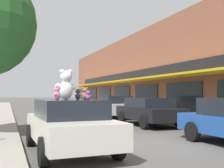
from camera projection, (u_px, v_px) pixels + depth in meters
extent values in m
plane|color=#514F4C|center=(146.00, 144.00, 9.26)|extent=(260.00, 260.00, 0.00)
cube|color=brown|center=(201.00, 75.00, 27.59)|extent=(14.70, 40.68, 7.06)
cube|color=gold|center=(124.00, 81.00, 24.72)|extent=(1.63, 34.17, 0.12)
cube|color=black|center=(132.00, 75.00, 25.00)|extent=(0.08, 32.54, 0.70)
cube|color=black|center=(183.00, 98.00, 17.79)|extent=(0.06, 3.86, 2.00)
cube|color=black|center=(146.00, 97.00, 22.56)|extent=(0.06, 3.86, 2.00)
cube|color=black|center=(122.00, 97.00, 27.32)|extent=(0.06, 3.86, 2.00)
cube|color=black|center=(105.00, 96.00, 32.08)|extent=(0.06, 3.86, 2.00)
cube|color=black|center=(92.00, 96.00, 36.84)|extent=(0.06, 3.86, 2.00)
cube|color=black|center=(82.00, 96.00, 41.60)|extent=(0.06, 3.86, 2.00)
cube|color=beige|center=(69.00, 129.00, 8.03)|extent=(2.02, 4.52, 0.64)
cube|color=black|center=(69.00, 109.00, 8.05)|extent=(1.73, 2.51, 0.51)
cylinder|color=black|center=(30.00, 135.00, 8.95)|extent=(0.22, 0.70, 0.69)
cylinder|color=black|center=(86.00, 132.00, 9.65)|extent=(0.22, 0.70, 0.69)
cylinder|color=black|center=(43.00, 152.00, 6.39)|extent=(0.22, 0.70, 0.69)
cylinder|color=black|center=(118.00, 146.00, 7.09)|extent=(0.22, 0.70, 0.69)
ellipsoid|color=white|center=(66.00, 90.00, 8.34)|extent=(0.48, 0.43, 0.55)
sphere|color=white|center=(66.00, 76.00, 8.36)|extent=(0.41, 0.41, 0.35)
sphere|color=white|center=(70.00, 72.00, 8.43)|extent=(0.17, 0.17, 0.15)
sphere|color=white|center=(62.00, 72.00, 8.30)|extent=(0.17, 0.17, 0.15)
sphere|color=white|center=(64.00, 77.00, 8.48)|extent=(0.16, 0.16, 0.13)
sphere|color=white|center=(73.00, 87.00, 8.49)|extent=(0.24, 0.24, 0.20)
sphere|color=white|center=(58.00, 87.00, 8.26)|extent=(0.24, 0.24, 0.20)
ellipsoid|color=red|center=(88.00, 97.00, 8.22)|extent=(0.15, 0.14, 0.17)
sphere|color=red|center=(88.00, 93.00, 8.22)|extent=(0.13, 0.13, 0.11)
sphere|color=red|center=(89.00, 91.00, 8.25)|extent=(0.05, 0.05, 0.04)
sphere|color=red|center=(86.00, 91.00, 8.20)|extent=(0.05, 0.05, 0.04)
sphere|color=#FF4741|center=(87.00, 93.00, 8.26)|extent=(0.05, 0.05, 0.04)
sphere|color=red|center=(89.00, 96.00, 8.27)|extent=(0.07, 0.07, 0.06)
sphere|color=red|center=(85.00, 96.00, 8.19)|extent=(0.07, 0.07, 0.06)
ellipsoid|color=pink|center=(57.00, 96.00, 6.93)|extent=(0.21, 0.23, 0.23)
sphere|color=pink|center=(57.00, 89.00, 6.94)|extent=(0.20, 0.20, 0.15)
sphere|color=pink|center=(58.00, 87.00, 7.00)|extent=(0.08, 0.08, 0.06)
sphere|color=pink|center=(57.00, 87.00, 6.89)|extent=(0.08, 0.08, 0.06)
sphere|color=#FFA3DA|center=(55.00, 89.00, 6.95)|extent=(0.07, 0.07, 0.06)
sphere|color=pink|center=(58.00, 94.00, 7.03)|extent=(0.11, 0.11, 0.09)
sphere|color=pink|center=(56.00, 94.00, 6.84)|extent=(0.11, 0.11, 0.09)
ellipsoid|color=black|center=(78.00, 96.00, 7.63)|extent=(0.19, 0.19, 0.19)
sphere|color=black|center=(78.00, 91.00, 7.64)|extent=(0.17, 0.17, 0.12)
sphere|color=black|center=(78.00, 90.00, 7.68)|extent=(0.07, 0.07, 0.05)
sphere|color=black|center=(77.00, 90.00, 7.60)|extent=(0.07, 0.07, 0.05)
sphere|color=#3A3A3D|center=(76.00, 92.00, 7.65)|extent=(0.06, 0.06, 0.05)
sphere|color=black|center=(78.00, 95.00, 7.71)|extent=(0.10, 0.10, 0.07)
sphere|color=black|center=(76.00, 95.00, 7.56)|extent=(0.10, 0.10, 0.07)
ellipsoid|color=olive|center=(85.00, 96.00, 8.34)|extent=(0.22, 0.21, 0.23)
sphere|color=olive|center=(85.00, 90.00, 8.35)|extent=(0.19, 0.19, 0.14)
sphere|color=olive|center=(87.00, 88.00, 8.34)|extent=(0.08, 0.08, 0.06)
sphere|color=olive|center=(83.00, 88.00, 8.35)|extent=(0.08, 0.08, 0.06)
sphere|color=tan|center=(85.00, 90.00, 8.41)|extent=(0.07, 0.07, 0.05)
sphere|color=olive|center=(88.00, 94.00, 8.34)|extent=(0.11, 0.11, 0.08)
sphere|color=olive|center=(82.00, 94.00, 8.36)|extent=(0.11, 0.11, 0.08)
ellipsoid|color=purple|center=(88.00, 97.00, 7.58)|extent=(0.15, 0.14, 0.15)
sphere|color=purple|center=(88.00, 93.00, 7.59)|extent=(0.13, 0.13, 0.10)
sphere|color=purple|center=(89.00, 92.00, 7.59)|extent=(0.05, 0.05, 0.04)
sphere|color=purple|center=(87.00, 92.00, 7.59)|extent=(0.05, 0.05, 0.04)
sphere|color=#BA67ED|center=(88.00, 93.00, 7.63)|extent=(0.05, 0.05, 0.04)
sphere|color=purple|center=(90.00, 96.00, 7.59)|extent=(0.07, 0.07, 0.06)
sphere|color=purple|center=(86.00, 96.00, 7.60)|extent=(0.07, 0.07, 0.06)
cylinder|color=black|center=(192.00, 132.00, 9.82)|extent=(0.20, 0.69, 0.69)
cube|color=black|center=(149.00, 113.00, 14.71)|extent=(1.97, 4.37, 0.62)
cube|color=black|center=(149.00, 103.00, 14.73)|extent=(1.74, 2.51, 0.49)
cylinder|color=black|center=(122.00, 118.00, 15.63)|extent=(0.20, 0.69, 0.69)
cylinder|color=black|center=(153.00, 117.00, 16.31)|extent=(0.20, 0.69, 0.69)
cylinder|color=black|center=(144.00, 122.00, 13.09)|extent=(0.20, 0.69, 0.69)
cylinder|color=black|center=(179.00, 121.00, 13.77)|extent=(0.20, 0.69, 0.69)
cube|color=#B7B7BC|center=(115.00, 108.00, 19.31)|extent=(2.01, 4.01, 0.67)
cube|color=black|center=(115.00, 100.00, 19.33)|extent=(1.77, 2.14, 0.53)
cylinder|color=black|center=(96.00, 112.00, 20.12)|extent=(0.20, 0.69, 0.69)
cylinder|color=black|center=(122.00, 112.00, 20.81)|extent=(0.20, 0.69, 0.69)
cylinder|color=black|center=(108.00, 115.00, 17.79)|extent=(0.20, 0.69, 0.69)
cylinder|color=black|center=(136.00, 114.00, 18.48)|extent=(0.20, 0.69, 0.69)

